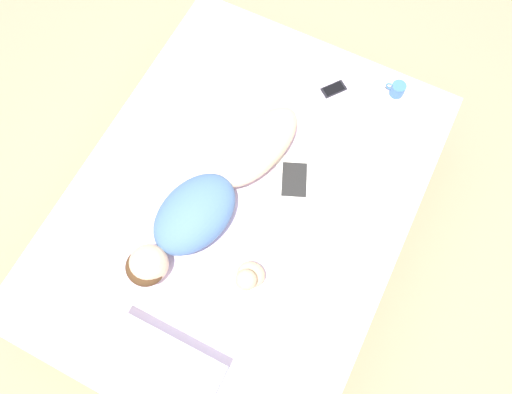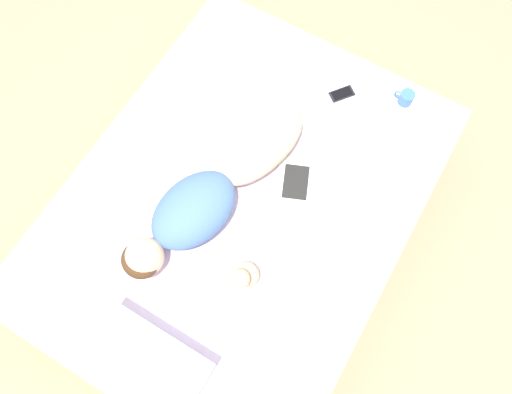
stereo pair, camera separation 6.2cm
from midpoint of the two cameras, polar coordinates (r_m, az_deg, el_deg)
name	(u,v)px [view 1 (the left image)]	position (r m, az deg, el deg)	size (l,w,h in m)	color
ground_plane	(243,233)	(3.20, -2.09, -4.17)	(12.00, 12.00, 0.00)	#9E8466
bed	(241,219)	(2.92, -2.29, -2.52)	(1.77, 2.32, 0.60)	tan
person	(212,196)	(2.55, -5.72, 0.14)	(0.52, 1.25, 0.21)	#DBB28E
open_magazine	(312,181)	(2.68, 5.81, 1.83)	(0.48, 0.42, 0.01)	white
coffee_mug	(397,89)	(2.99, 15.28, 11.79)	(0.11, 0.08, 0.08)	teal
cell_phone	(334,89)	(2.96, 8.27, 12.09)	(0.14, 0.15, 0.01)	black
plush_toy	(249,276)	(2.43, -1.50, -9.07)	(0.14, 0.16, 0.20)	#D1B289
pillow	(157,372)	(2.44, -11.95, -19.02)	(0.56, 0.33, 0.15)	silver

